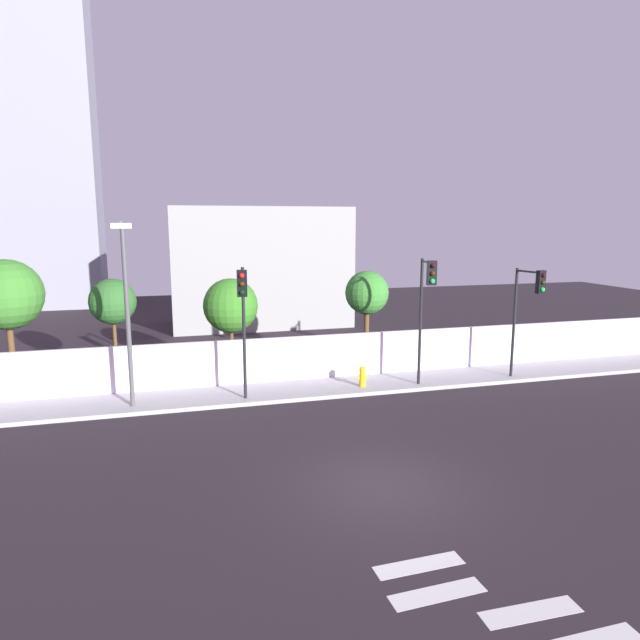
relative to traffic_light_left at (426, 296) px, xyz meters
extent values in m
plane|color=#282026|center=(-4.42, -6.88, -3.81)|extent=(80.00, 80.00, 0.00)
cube|color=#A3A3A3|center=(-4.42, 1.32, -3.74)|extent=(36.00, 2.40, 0.15)
cube|color=silver|center=(-4.42, 2.61, -2.76)|extent=(36.00, 0.18, 1.80)
cube|color=silver|center=(-3.71, -11.83, -3.81)|extent=(1.81, 0.47, 0.01)
cube|color=silver|center=(-5.02, -10.98, -3.81)|extent=(1.82, 0.52, 0.01)
cube|color=silver|center=(-4.97, -10.13, -3.81)|extent=(1.81, 0.50, 0.01)
cylinder|color=black|center=(0.12, 0.67, -1.14)|extent=(0.12, 0.12, 5.03)
cylinder|color=black|center=(0.01, 0.04, 1.27)|extent=(0.30, 1.28, 0.08)
cube|color=black|center=(-0.10, -0.60, 0.92)|extent=(0.37, 0.26, 0.90)
sphere|color=black|center=(-0.12, -0.72, 1.19)|extent=(0.18, 0.18, 0.18)
sphere|color=#33260A|center=(-0.12, -0.72, 0.91)|extent=(0.18, 0.18, 0.18)
sphere|color=#19F24C|center=(-0.12, -0.72, 0.63)|extent=(0.18, 0.18, 0.18)
cylinder|color=black|center=(-6.86, 0.67, -1.24)|extent=(0.12, 0.12, 4.84)
cylinder|color=black|center=(-6.95, 0.07, 1.08)|extent=(0.26, 1.22, 0.08)
cube|color=black|center=(-7.04, -0.54, 0.73)|extent=(0.37, 0.25, 0.90)
sphere|color=red|center=(-7.06, -0.66, 1.00)|extent=(0.18, 0.18, 0.18)
sphere|color=#33260A|center=(-7.06, -0.66, 0.72)|extent=(0.18, 0.18, 0.18)
sphere|color=black|center=(-7.06, -0.66, 0.44)|extent=(0.18, 0.18, 0.18)
cylinder|color=black|center=(4.38, 0.67, -1.38)|extent=(0.12, 0.12, 4.57)
cylinder|color=black|center=(4.49, 0.06, 0.81)|extent=(0.30, 1.25, 0.08)
cube|color=black|center=(4.60, -0.56, 0.46)|extent=(0.37, 0.26, 0.90)
sphere|color=black|center=(4.62, -0.68, 0.73)|extent=(0.18, 0.18, 0.18)
sphere|color=#33260A|center=(4.62, -0.68, 0.45)|extent=(0.18, 0.18, 0.18)
sphere|color=#19F24C|center=(4.62, -0.68, 0.17)|extent=(0.18, 0.18, 0.18)
cylinder|color=#4C4C51|center=(-10.83, 0.87, -0.44)|extent=(0.16, 0.16, 6.45)
cylinder|color=#4C4C51|center=(-10.77, -0.16, 2.74)|extent=(0.23, 2.07, 0.10)
cube|color=beige|center=(-10.71, -1.19, 2.64)|extent=(0.61, 0.28, 0.16)
cylinder|color=gold|center=(-2.20, 0.91, -3.33)|extent=(0.24, 0.24, 0.66)
sphere|color=gold|center=(-2.20, 0.91, -2.97)|extent=(0.26, 0.26, 0.26)
cylinder|color=gold|center=(-2.37, 0.91, -3.30)|extent=(0.10, 0.09, 0.09)
cylinder|color=gold|center=(-2.03, 0.91, -3.30)|extent=(0.10, 0.09, 0.09)
cylinder|color=brown|center=(-15.36, 4.13, -2.25)|extent=(0.24, 0.24, 3.13)
sphere|color=#377929|center=(-15.36, 4.13, 0.06)|extent=(2.68, 2.68, 2.68)
cylinder|color=brown|center=(-11.60, 4.13, -2.33)|extent=(0.15, 0.15, 2.96)
sphere|color=#2B6127|center=(-11.60, 4.13, -0.35)|extent=(1.83, 1.83, 1.83)
cylinder|color=brown|center=(-6.95, 4.13, -2.57)|extent=(0.16, 0.16, 2.48)
sphere|color=#357822|center=(-6.95, 4.13, -0.70)|extent=(2.30, 2.30, 2.30)
cylinder|color=brown|center=(-0.87, 4.13, -2.35)|extent=(0.23, 0.23, 2.92)
sphere|color=#37802F|center=(-0.87, 4.13, -0.35)|extent=(1.96, 1.96, 1.96)
cube|color=gray|center=(-3.74, 16.61, -0.05)|extent=(11.12, 6.00, 7.51)
cube|color=gray|center=(-18.13, 28.61, 9.86)|extent=(7.42, 5.00, 27.34)
camera|label=1|loc=(-9.38, -18.96, 2.72)|focal=30.97mm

